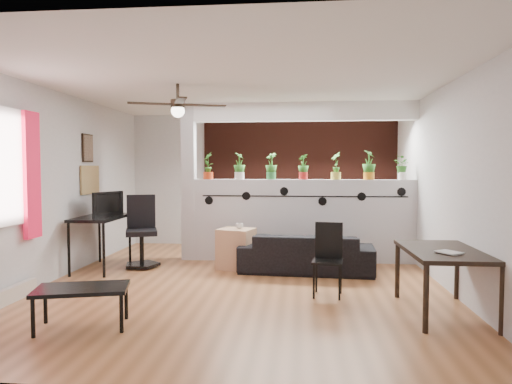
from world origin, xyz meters
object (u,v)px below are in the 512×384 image
object	(u,v)px
sofa	(306,253)
cube_shelf	(236,249)
dining_table	(444,256)
potted_plant_0	(208,165)
potted_plant_5	(369,164)
computer_desk	(101,221)
potted_plant_4	(336,165)
potted_plant_6	(402,167)
cup	(239,226)
folding_chair	(328,252)
potted_plant_1	(239,165)
potted_plant_2	(271,165)
office_chair	(142,236)
coffee_table	(82,291)
ceiling_fan	(178,107)
potted_plant_3	(303,166)

from	to	relation	value
sofa	cube_shelf	xyz separation A→B (m)	(-1.06, 0.11, 0.03)
dining_table	potted_plant_0	bearing A→B (deg)	139.38
potted_plant_5	computer_desk	bearing A→B (deg)	-167.80
potted_plant_4	potted_plant_6	world-z (taller)	potted_plant_4
cup	folding_chair	xyz separation A→B (m)	(1.26, -1.30, -0.14)
potted_plant_1	potted_plant_5	size ratio (longest dim) A/B	0.93
potted_plant_1	potted_plant_2	distance (m)	0.53
potted_plant_1	potted_plant_0	bearing A→B (deg)	180.00
potted_plant_5	sofa	bearing A→B (deg)	-142.81
folding_chair	sofa	bearing A→B (deg)	101.79
potted_plant_2	computer_desk	xyz separation A→B (m)	(-2.52, -0.89, -0.85)
potted_plant_2	folding_chair	distance (m)	2.37
potted_plant_1	potted_plant_5	bearing A→B (deg)	-0.00
potted_plant_5	folding_chair	bearing A→B (deg)	-111.25
office_chair	coffee_table	xyz separation A→B (m)	(0.37, -2.70, -0.13)
sofa	folding_chair	bearing A→B (deg)	105.58
office_chair	potted_plant_6	bearing A→B (deg)	9.21
ceiling_fan	sofa	xyz separation A→B (m)	(1.64, 1.03, -2.04)
potted_plant_4	coffee_table	size ratio (longest dim) A/B	0.47
dining_table	potted_plant_4	bearing A→B (deg)	109.56
potted_plant_2	potted_plant_6	distance (m)	2.11
cup	dining_table	world-z (taller)	cup
potted_plant_0	potted_plant_4	xyz separation A→B (m)	(2.11, -0.00, -0.00)
potted_plant_6	dining_table	distance (m)	2.77
potted_plant_2	cup	world-z (taller)	potted_plant_2
cup	coffee_table	distance (m)	2.96
office_chair	ceiling_fan	bearing A→B (deg)	-51.57
dining_table	potted_plant_2	bearing A→B (deg)	127.26
office_chair	dining_table	bearing A→B (deg)	-26.10
potted_plant_4	potted_plant_5	world-z (taller)	potted_plant_5
dining_table	coffee_table	size ratio (longest dim) A/B	1.33
potted_plant_6	cube_shelf	distance (m)	2.96
ceiling_fan	coffee_table	xyz separation A→B (m)	(-0.53, -1.57, -1.96)
cup	folding_chair	bearing A→B (deg)	-45.86
ceiling_fan	office_chair	bearing A→B (deg)	128.43
potted_plant_5	cube_shelf	xyz separation A→B (m)	(-2.07, -0.66, -1.29)
cup	coffee_table	bearing A→B (deg)	-113.26
folding_chair	potted_plant_6	bearing A→B (deg)	56.65
potted_plant_2	sofa	bearing A→B (deg)	-53.31
cup	potted_plant_6	bearing A→B (deg)	14.50
potted_plant_6	sofa	bearing A→B (deg)	-153.50
dining_table	potted_plant_1	bearing A→B (deg)	133.93
potted_plant_0	computer_desk	bearing A→B (deg)	-148.90
dining_table	office_chair	bearing A→B (deg)	153.90
cup	dining_table	size ratio (longest dim) A/B	0.09
coffee_table	potted_plant_0	bearing A→B (deg)	80.71
potted_plant_2	potted_plant_3	size ratio (longest dim) A/B	1.05
cube_shelf	computer_desk	distance (m)	2.09
potted_plant_0	office_chair	xyz separation A→B (m)	(-0.92, -0.66, -1.11)
potted_plant_4	cup	world-z (taller)	potted_plant_4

